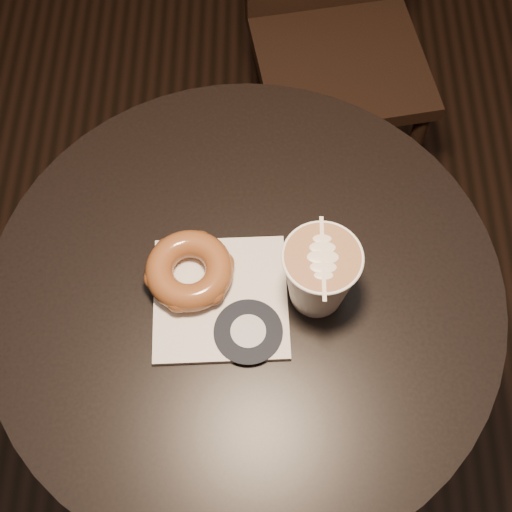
% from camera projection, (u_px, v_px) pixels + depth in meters
% --- Properties ---
extents(cafe_table, '(0.70, 0.70, 0.75)m').
position_uv_depth(cafe_table, '(246.00, 339.00, 1.14)').
color(cafe_table, black).
rests_on(cafe_table, ground).
extents(pastry_bag, '(0.18, 0.18, 0.01)m').
position_uv_depth(pastry_bag, '(221.00, 298.00, 0.95)').
color(pastry_bag, silver).
rests_on(pastry_bag, cafe_table).
extents(doughnut, '(0.12, 0.12, 0.04)m').
position_uv_depth(doughnut, '(189.00, 270.00, 0.94)').
color(doughnut, brown).
rests_on(doughnut, pastry_bag).
extents(latte_cup, '(0.10, 0.10, 0.11)m').
position_uv_depth(latte_cup, '(319.00, 276.00, 0.90)').
color(latte_cup, white).
rests_on(latte_cup, cafe_table).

